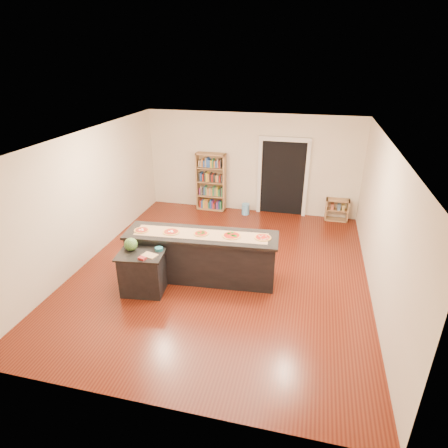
% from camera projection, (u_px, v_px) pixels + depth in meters
% --- Properties ---
extents(room, '(6.00, 7.00, 2.80)m').
position_uv_depth(room, '(222.00, 210.00, 7.43)').
color(room, beige).
rests_on(room, ground).
extents(doorway, '(1.40, 0.09, 2.21)m').
position_uv_depth(doorway, '(283.00, 173.00, 10.39)').
color(doorway, black).
rests_on(doorway, room).
extents(kitchen_island, '(3.03, 0.82, 1.00)m').
position_uv_depth(kitchen_island, '(202.00, 256.00, 7.55)').
color(kitchen_island, black).
rests_on(kitchen_island, ground).
extents(side_counter, '(0.85, 0.62, 0.85)m').
position_uv_depth(side_counter, '(143.00, 273.00, 7.12)').
color(side_counter, black).
rests_on(side_counter, ground).
extents(bookshelf, '(0.84, 0.30, 1.69)m').
position_uv_depth(bookshelf, '(211.00, 182.00, 10.83)').
color(bookshelf, '#AA8052').
rests_on(bookshelf, ground).
extents(low_shelf, '(0.62, 0.27, 0.62)m').
position_uv_depth(low_shelf, '(337.00, 210.00, 10.30)').
color(low_shelf, '#AA8052').
rests_on(low_shelf, ground).
extents(waste_bin, '(0.22, 0.22, 0.32)m').
position_uv_depth(waste_bin, '(246.00, 209.00, 10.75)').
color(waste_bin, '#68B0E8').
rests_on(waste_bin, ground).
extents(kraft_paper, '(2.66, 0.67, 0.00)m').
position_uv_depth(kraft_paper, '(201.00, 234.00, 7.34)').
color(kraft_paper, tan).
rests_on(kraft_paper, kitchen_island).
extents(watermelon, '(0.25, 0.25, 0.25)m').
position_uv_depth(watermelon, '(131.00, 244.00, 7.01)').
color(watermelon, '#144214').
rests_on(watermelon, side_counter).
extents(cutting_board, '(0.31, 0.24, 0.02)m').
position_uv_depth(cutting_board, '(150.00, 255.00, 6.87)').
color(cutting_board, tan).
rests_on(cutting_board, side_counter).
extents(package_red, '(0.15, 0.12, 0.05)m').
position_uv_depth(package_red, '(142.00, 258.00, 6.73)').
color(package_red, maroon).
rests_on(package_red, side_counter).
extents(package_teal, '(0.15, 0.15, 0.06)m').
position_uv_depth(package_teal, '(159.00, 249.00, 7.05)').
color(package_teal, '#195966').
rests_on(package_teal, side_counter).
extents(pizza_a, '(0.32, 0.32, 0.02)m').
position_uv_depth(pizza_a, '(142.00, 230.00, 7.48)').
color(pizza_a, tan).
rests_on(pizza_a, kitchen_island).
extents(pizza_b, '(0.33, 0.33, 0.02)m').
position_uv_depth(pizza_b, '(171.00, 232.00, 7.41)').
color(pizza_b, tan).
rests_on(pizza_b, kitchen_island).
extents(pizza_c, '(0.29, 0.29, 0.02)m').
position_uv_depth(pizza_c, '(201.00, 233.00, 7.34)').
color(pizza_c, tan).
rests_on(pizza_c, kitchen_island).
extents(pizza_d, '(0.35, 0.35, 0.02)m').
position_uv_depth(pizza_d, '(232.00, 236.00, 7.26)').
color(pizza_d, tan).
rests_on(pizza_d, kitchen_island).
extents(pizza_e, '(0.35, 0.35, 0.02)m').
position_uv_depth(pizza_e, '(263.00, 237.00, 7.18)').
color(pizza_e, tan).
rests_on(pizza_e, kitchen_island).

